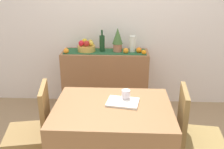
{
  "coord_description": "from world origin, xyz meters",
  "views": [
    {
      "loc": [
        0.04,
        -2.4,
        1.77
      ],
      "look_at": [
        -0.1,
        0.37,
        0.73
      ],
      "focal_mm": 39.91,
      "sensor_mm": 36.0,
      "label": 1
    }
  ],
  "objects_px": {
    "sideboard_console": "(105,80)",
    "potted_plant": "(118,39)",
    "wine_bottle": "(102,43)",
    "dining_table": "(113,142)",
    "ceramic_vase": "(132,44)",
    "fruit_bowl": "(87,48)",
    "coffee_cup": "(126,95)",
    "chair_near_window": "(31,148)",
    "open_book": "(123,102)"
  },
  "relations": [
    {
      "from": "sideboard_console",
      "to": "potted_plant",
      "type": "xyz_separation_m",
      "value": [
        0.17,
        0.0,
        0.61
      ]
    },
    {
      "from": "potted_plant",
      "to": "wine_bottle",
      "type": "bearing_deg",
      "value": 180.0
    },
    {
      "from": "sideboard_console",
      "to": "wine_bottle",
      "type": "height_order",
      "value": "wine_bottle"
    },
    {
      "from": "ceramic_vase",
      "to": "dining_table",
      "type": "xyz_separation_m",
      "value": [
        -0.2,
        -1.38,
        -0.6
      ]
    },
    {
      "from": "sideboard_console",
      "to": "dining_table",
      "type": "relative_size",
      "value": 1.15
    },
    {
      "from": "sideboard_console",
      "to": "ceramic_vase",
      "type": "bearing_deg",
      "value": 0.0
    },
    {
      "from": "potted_plant",
      "to": "dining_table",
      "type": "xyz_separation_m",
      "value": [
        -0.0,
        -1.38,
        -0.66
      ]
    },
    {
      "from": "ceramic_vase",
      "to": "chair_near_window",
      "type": "distance_m",
      "value": 1.83
    },
    {
      "from": "potted_plant",
      "to": "chair_near_window",
      "type": "relative_size",
      "value": 0.37
    },
    {
      "from": "chair_near_window",
      "to": "wine_bottle",
      "type": "bearing_deg",
      "value": 67.3
    },
    {
      "from": "wine_bottle",
      "to": "sideboard_console",
      "type": "bearing_deg",
      "value": 0.0
    },
    {
      "from": "dining_table",
      "to": "chair_near_window",
      "type": "relative_size",
      "value": 1.16
    },
    {
      "from": "wine_bottle",
      "to": "ceramic_vase",
      "type": "height_order",
      "value": "wine_bottle"
    },
    {
      "from": "ceramic_vase",
      "to": "potted_plant",
      "type": "height_order",
      "value": "potted_plant"
    },
    {
      "from": "open_book",
      "to": "chair_near_window",
      "type": "distance_m",
      "value": 1.0
    },
    {
      "from": "potted_plant",
      "to": "open_book",
      "type": "relative_size",
      "value": 1.18
    },
    {
      "from": "wine_bottle",
      "to": "dining_table",
      "type": "xyz_separation_m",
      "value": [
        0.21,
        -1.38,
        -0.61
      ]
    },
    {
      "from": "potted_plant",
      "to": "fruit_bowl",
      "type": "bearing_deg",
      "value": 180.0
    },
    {
      "from": "sideboard_console",
      "to": "open_book",
      "type": "distance_m",
      "value": 1.37
    },
    {
      "from": "fruit_bowl",
      "to": "ceramic_vase",
      "type": "height_order",
      "value": "ceramic_vase"
    },
    {
      "from": "dining_table",
      "to": "open_book",
      "type": "xyz_separation_m",
      "value": [
        0.09,
        0.07,
        0.38
      ]
    },
    {
      "from": "sideboard_console",
      "to": "coffee_cup",
      "type": "xyz_separation_m",
      "value": [
        0.28,
        -1.24,
        0.36
      ]
    },
    {
      "from": "ceramic_vase",
      "to": "open_book",
      "type": "distance_m",
      "value": 1.33
    },
    {
      "from": "potted_plant",
      "to": "open_book",
      "type": "xyz_separation_m",
      "value": [
        0.09,
        -1.31,
        -0.28
      ]
    },
    {
      "from": "fruit_bowl",
      "to": "chair_near_window",
      "type": "distance_m",
      "value": 1.56
    },
    {
      "from": "ceramic_vase",
      "to": "dining_table",
      "type": "relative_size",
      "value": 0.21
    },
    {
      "from": "sideboard_console",
      "to": "potted_plant",
      "type": "bearing_deg",
      "value": 0.0
    },
    {
      "from": "open_book",
      "to": "fruit_bowl",
      "type": "bearing_deg",
      "value": 121.04
    },
    {
      "from": "potted_plant",
      "to": "coffee_cup",
      "type": "relative_size",
      "value": 3.36
    },
    {
      "from": "sideboard_console",
      "to": "fruit_bowl",
      "type": "relative_size",
      "value": 4.89
    },
    {
      "from": "coffee_cup",
      "to": "chair_near_window",
      "type": "bearing_deg",
      "value": -171.75
    },
    {
      "from": "open_book",
      "to": "sideboard_console",
      "type": "bearing_deg",
      "value": 110.66
    },
    {
      "from": "sideboard_console",
      "to": "coffee_cup",
      "type": "relative_size",
      "value": 12.18
    },
    {
      "from": "potted_plant",
      "to": "coffee_cup",
      "type": "xyz_separation_m",
      "value": [
        0.11,
        -1.24,
        -0.24
      ]
    },
    {
      "from": "fruit_bowl",
      "to": "dining_table",
      "type": "xyz_separation_m",
      "value": [
        0.43,
        -1.38,
        -0.53
      ]
    },
    {
      "from": "sideboard_console",
      "to": "chair_near_window",
      "type": "xyz_separation_m",
      "value": [
        -0.62,
        -1.37,
        -0.16
      ]
    },
    {
      "from": "sideboard_console",
      "to": "ceramic_vase",
      "type": "xyz_separation_m",
      "value": [
        0.37,
        0.0,
        0.54
      ]
    },
    {
      "from": "fruit_bowl",
      "to": "coffee_cup",
      "type": "relative_size",
      "value": 2.49
    },
    {
      "from": "sideboard_console",
      "to": "potted_plant",
      "type": "relative_size",
      "value": 3.62
    },
    {
      "from": "ceramic_vase",
      "to": "coffee_cup",
      "type": "height_order",
      "value": "ceramic_vase"
    },
    {
      "from": "fruit_bowl",
      "to": "ceramic_vase",
      "type": "distance_m",
      "value": 0.63
    },
    {
      "from": "wine_bottle",
      "to": "potted_plant",
      "type": "bearing_deg",
      "value": 0.0
    },
    {
      "from": "open_book",
      "to": "chair_near_window",
      "type": "xyz_separation_m",
      "value": [
        -0.87,
        -0.06,
        -0.48
      ]
    },
    {
      "from": "dining_table",
      "to": "ceramic_vase",
      "type": "bearing_deg",
      "value": 81.56
    },
    {
      "from": "sideboard_console",
      "to": "wine_bottle",
      "type": "relative_size",
      "value": 3.97
    },
    {
      "from": "ceramic_vase",
      "to": "open_book",
      "type": "relative_size",
      "value": 0.8
    },
    {
      "from": "wine_bottle",
      "to": "open_book",
      "type": "distance_m",
      "value": 1.36
    },
    {
      "from": "open_book",
      "to": "coffee_cup",
      "type": "bearing_deg",
      "value": 77.64
    },
    {
      "from": "open_book",
      "to": "wine_bottle",
      "type": "bearing_deg",
      "value": 112.39
    },
    {
      "from": "wine_bottle",
      "to": "dining_table",
      "type": "height_order",
      "value": "wine_bottle"
    }
  ]
}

